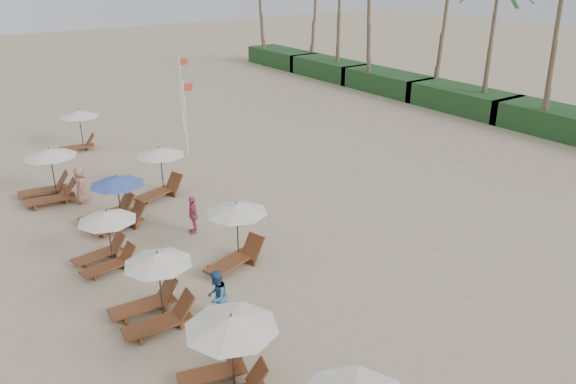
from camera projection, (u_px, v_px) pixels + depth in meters
ground at (388, 304)px, 17.84m from camera, size 160.00×160.00×0.00m
shrub_hedge at (463, 99)px, 40.24m from camera, size 3.20×53.00×1.60m
lounger_station_1 at (226, 350)px, 13.87m from camera, size 2.57×2.40×2.14m
lounger_station_2 at (152, 292)px, 16.65m from camera, size 2.58×2.07×2.24m
lounger_station_3 at (104, 239)px, 19.70m from camera, size 2.41×2.07×2.06m
lounger_station_4 at (112, 204)px, 22.75m from camera, size 2.75×2.23×2.08m
lounger_station_5 at (47, 177)px, 25.10m from camera, size 2.83×2.38×2.39m
inland_station_0 at (234, 232)px, 19.69m from camera, size 2.89×2.26×2.22m
inland_station_1 at (158, 170)px, 25.43m from camera, size 2.90×2.28×2.22m
inland_station_2 at (78, 126)px, 31.72m from camera, size 2.67×2.24×2.22m
beachgoer_mid_a at (217, 297)px, 16.71m from camera, size 1.04×1.03×1.69m
beachgoer_far_a at (193, 215)px, 22.19m from camera, size 0.66×1.00×1.58m
beachgoer_far_b at (81, 185)px, 24.93m from camera, size 0.75×0.94×1.68m
flag_pole_near at (186, 115)px, 30.34m from camera, size 0.60×0.08×4.20m
flag_pole_far at (182, 91)px, 34.50m from camera, size 0.60×0.08×4.78m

